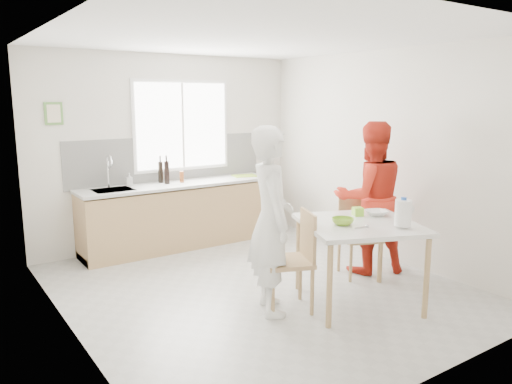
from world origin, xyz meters
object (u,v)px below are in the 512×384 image
Objects in this scene: wine_bottle_a at (167,172)px; wine_bottle_b at (161,172)px; chair_left at (295,256)px; person_red at (370,198)px; milk_jug at (403,212)px; dining_table at (359,231)px; person_white at (271,221)px; bowl_white at (376,213)px; chair_far at (358,232)px; bowl_green at (343,221)px.

wine_bottle_b is at bearing 102.85° from wine_bottle_a.
person_red is (1.44, 0.37, 0.37)m from chair_left.
wine_bottle_a is (-0.98, 3.26, 0.08)m from milk_jug.
milk_jug is (0.19, -0.38, 0.24)m from dining_table.
person_red is at bearing 80.56° from milk_jug.
milk_jug is 3.55m from wine_bottle_b.
wine_bottle_a is 0.14m from wine_bottle_b.
person_white reaches higher than wine_bottle_b.
person_red is 2.91m from wine_bottle_b.
dining_table is at bearing 139.33° from milk_jug.
wine_bottle_a is at bearing 20.99° from person_white.
bowl_white is at bearing 104.38° from chair_left.
wine_bottle_b is (-1.19, 2.90, 0.19)m from bowl_white.
chair_left reaches higher than bowl_white.
chair_far is at bearing 88.64° from milk_jug.
person_red is 6.53× the size of milk_jug.
wine_bottle_b is (-0.03, 0.14, -0.01)m from wine_bottle_a.
dining_table is at bearing -162.58° from bowl_white.
milk_jug reaches higher than bowl_green.
wine_bottle_a is at bearing -154.04° from chair_left.
wine_bottle_a is (-1.42, 2.26, 0.56)m from chair_far.
bowl_green is 3.06m from wine_bottle_b.
bowl_white is 3.01m from wine_bottle_a.
chair_left is at bearing -90.00° from person_white.
bowl_green is (-0.84, -0.60, 0.37)m from chair_far.
chair_left is 1.53m from person_red.
bowl_white is at bearing -67.24° from wine_bottle_a.
person_red is at bearing 126.66° from chair_left.
person_white is 6.58× the size of milk_jug.
milk_jug is at bearing 74.43° from chair_left.
wine_bottle_b reaches higher than dining_table.
bowl_green is (0.42, -0.23, 0.34)m from chair_left.
bowl_white is 0.54m from milk_jug.
person_white is 1.69m from person_red.
person_red is 1.19m from milk_jug.
person_red is at bearing 37.36° from dining_table.
person_white reaches higher than bowl_white.
wine_bottle_a reaches higher than chair_left.
person_white reaches higher than dining_table.
person_red reaches higher than wine_bottle_a.
person_red is 0.67m from bowl_white.
milk_jug is at bearing -45.93° from bowl_green.
person_white is 0.72m from bowl_green.
dining_table is at bearing -90.00° from person_white.
wine_bottle_b reaches higher than bowl_green.
bowl_green reaches higher than bowl_white.
person_red reaches higher than chair_far.
bowl_white is 0.81× the size of milk_jug.
bowl_white is (1.00, -0.14, 0.33)m from chair_left.
wine_bottle_b is at bearing 21.73° from person_white.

